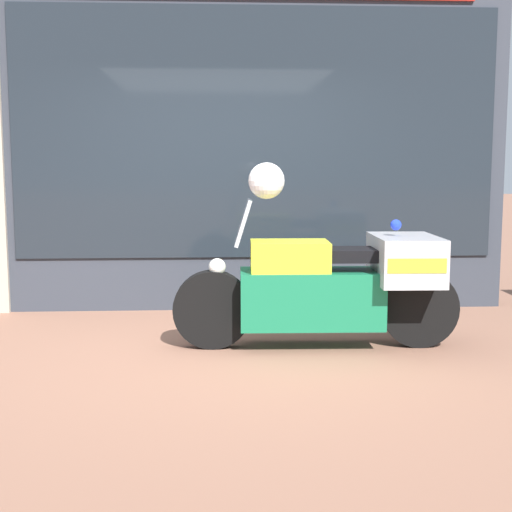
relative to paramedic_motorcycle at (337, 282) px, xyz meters
name	(u,v)px	position (x,y,z in m)	size (l,w,h in m)	color
ground_plane	(221,356)	(-0.95, -0.23, -0.54)	(60.00, 60.00, 0.00)	#8E604C
shop_building	(181,139)	(-1.33, 1.77, 1.22)	(5.91, 0.55, 3.50)	#333842
window_display	(251,264)	(-0.61, 1.80, -0.10)	(4.63, 0.30, 1.82)	slate
paramedic_motorcycle	(337,282)	(0.00, 0.00, 0.00)	(2.34, 0.80, 1.22)	black
white_helmet	(266,181)	(-0.58, 0.02, 0.83)	(0.29, 0.29, 0.29)	white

